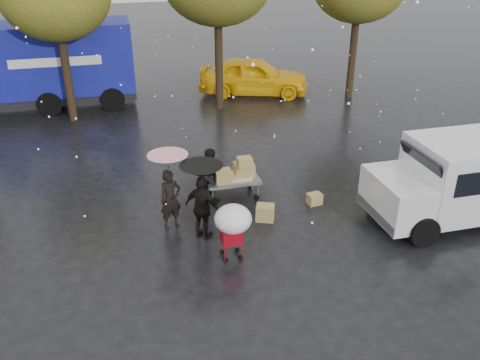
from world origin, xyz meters
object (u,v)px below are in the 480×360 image
object	(u,v)px
shopping_cart	(233,221)
yellow_taxi	(254,76)
vendor_cart	(236,174)
white_van	(470,177)
person_black	(203,208)
blue_truck	(38,67)
person_pink	(171,199)

from	to	relation	value
shopping_cart	yellow_taxi	distance (m)	13.14
vendor_cart	white_van	world-z (taller)	white_van
shopping_cart	person_black	bearing A→B (deg)	112.20
person_black	yellow_taxi	size ratio (longest dim) A/B	0.34
vendor_cart	blue_truck	distance (m)	11.54
person_black	shopping_cart	world-z (taller)	person_black
vendor_cart	white_van	bearing A→B (deg)	-24.54
shopping_cart	white_van	xyz separation A→B (m)	(6.42, 0.43, 0.10)
person_pink	person_black	distance (m)	1.00
person_black	blue_truck	world-z (taller)	blue_truck
person_pink	white_van	xyz separation A→B (m)	(7.57, -1.43, 0.37)
person_black	white_van	xyz separation A→B (m)	(6.89, -0.71, 0.32)
vendor_cart	yellow_taxi	world-z (taller)	yellow_taxi
white_van	blue_truck	xyz separation A→B (m)	(-11.53, 12.40, 0.60)
person_black	shopping_cart	bearing A→B (deg)	156.22
yellow_taxi	person_black	bearing A→B (deg)	177.11
white_van	blue_truck	world-z (taller)	blue_truck
person_pink	person_black	size ratio (longest dim) A/B	0.95
person_pink	blue_truck	world-z (taller)	blue_truck
person_black	vendor_cart	xyz separation A→B (m)	(1.29, 1.84, -0.11)
person_black	shopping_cart	xyz separation A→B (m)	(0.47, -1.14, 0.22)
white_van	vendor_cart	bearing A→B (deg)	155.46
vendor_cart	shopping_cart	size ratio (longest dim) A/B	1.04
person_pink	white_van	distance (m)	7.71
person_black	vendor_cart	distance (m)	2.25
person_pink	vendor_cart	distance (m)	2.28
yellow_taxi	shopping_cart	bearing A→B (deg)	-179.14
person_black	blue_truck	xyz separation A→B (m)	(-4.65, 11.69, 0.92)
shopping_cart	blue_truck	size ratio (longest dim) A/B	0.18
person_pink	blue_truck	distance (m)	11.70
vendor_cart	blue_truck	xyz separation A→B (m)	(-5.94, 9.84, 1.03)
person_black	white_van	size ratio (longest dim) A/B	0.34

